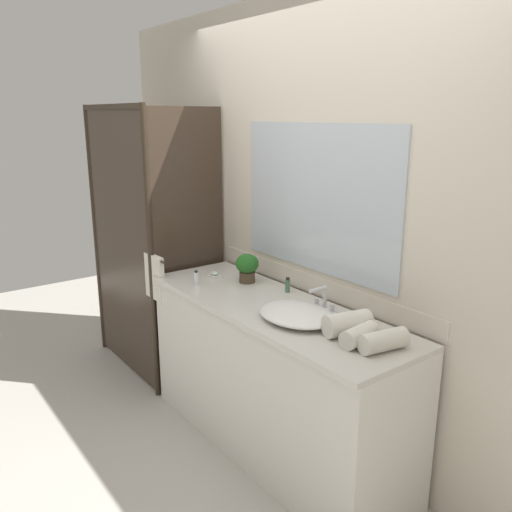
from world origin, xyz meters
The scene contains 13 objects.
ground_plane centered at (0.00, 0.00, 0.00)m, with size 8.00×8.00×0.00m, color #B7B2A8.
wall_back_with_mirror centered at (0.00, 0.34, 1.30)m, with size 4.40×0.06×2.60m.
vanity_cabinet centered at (0.00, 0.01, 0.45)m, with size 1.80×0.58×0.90m.
shower_enclosure centered at (-1.28, -0.19, 1.02)m, with size 1.20×0.59×2.00m.
sink_basin centered at (0.24, -0.04, 0.93)m, with size 0.44×0.34×0.06m, color white.
faucet centered at (0.24, 0.16, 0.95)m, with size 0.17×0.13×0.14m.
potted_plant centered at (-0.41, 0.13, 1.00)m, with size 0.15×0.15×0.18m.
soap_dish centered at (-0.64, 0.03, 0.91)m, with size 0.10×0.07×0.04m.
amenity_bottle_lotion centered at (-0.56, -0.15, 0.94)m, with size 0.03×0.03×0.09m.
amenity_bottle_shampoo centered at (-0.11, 0.21, 0.94)m, with size 0.03×0.03×0.09m.
rolled_towel_near_edge centered at (0.76, 0.03, 0.95)m, with size 0.10×0.10×0.23m, color silver.
rolled_towel_middle centered at (0.65, -0.01, 0.95)m, with size 0.09×0.09×0.20m, color silver.
rolled_towel_far_edge centered at (0.54, 0.03, 0.96)m, with size 0.12×0.12×0.23m, color silver.
Camera 1 is at (2.14, -1.73, 1.93)m, focal length 36.80 mm.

